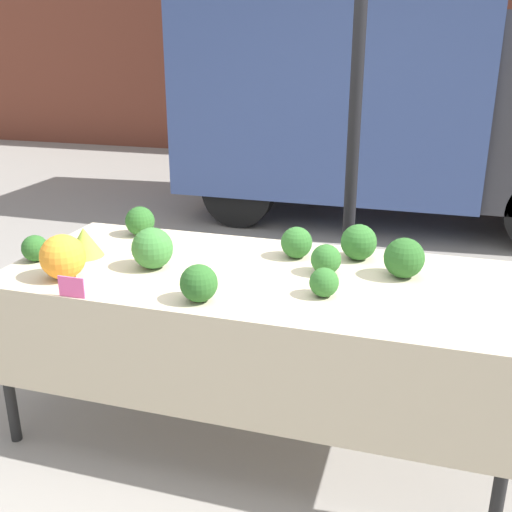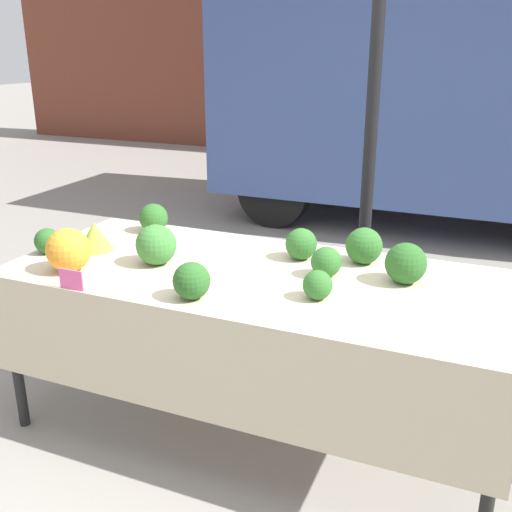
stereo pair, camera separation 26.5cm
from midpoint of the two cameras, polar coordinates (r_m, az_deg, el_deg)
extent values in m
plane|color=gray|center=(3.09, -2.56, -15.96)|extent=(40.00, 40.00, 0.00)
cylinder|color=black|center=(3.38, 6.97, 9.54)|extent=(0.07, 0.07, 2.42)
cube|color=#384C84|center=(6.50, 6.48, 17.17)|extent=(2.99, 1.92, 2.38)
cylinder|color=black|center=(6.14, -2.90, 6.22)|extent=(0.73, 0.22, 0.73)
cylinder|color=black|center=(7.58, 1.05, 8.84)|extent=(0.73, 0.22, 0.73)
cube|color=beige|center=(2.70, -2.82, -1.95)|extent=(2.26, 0.98, 0.03)
cube|color=beige|center=(2.40, -6.64, -11.40)|extent=(2.26, 0.01, 0.45)
cylinder|color=black|center=(3.06, -25.11, -9.62)|extent=(0.05, 0.05, 0.79)
cylinder|color=black|center=(2.40, 19.65, -17.51)|extent=(0.05, 0.05, 0.79)
cylinder|color=black|center=(3.67, -16.41, -3.65)|extent=(0.05, 0.05, 0.79)
cylinder|color=black|center=(3.13, 19.15, -8.13)|extent=(0.05, 0.05, 0.79)
sphere|color=orange|center=(2.77, -20.57, -0.13)|extent=(0.20, 0.20, 0.20)
cone|color=#93B238|center=(3.03, -18.47, 1.24)|extent=(0.18, 0.18, 0.14)
sphere|color=#2D6628|center=(2.66, 3.87, -0.37)|extent=(0.14, 0.14, 0.14)
sphere|color=#387533|center=(2.78, -12.56, 0.68)|extent=(0.19, 0.19, 0.19)
sphere|color=#2D6628|center=(2.43, 3.41, -2.58)|extent=(0.12, 0.12, 0.12)
sphere|color=#285B23|center=(3.28, -13.29, 3.22)|extent=(0.16, 0.16, 0.16)
sphere|color=#2D6628|center=(2.85, 7.15, 1.27)|extent=(0.17, 0.17, 0.17)
sphere|color=#285B23|center=(2.66, 11.19, -0.23)|extent=(0.18, 0.18, 0.18)
sphere|color=#2D6628|center=(2.86, 1.24, 1.25)|extent=(0.15, 0.15, 0.15)
sphere|color=#285B23|center=(3.05, -22.67, 0.64)|extent=(0.13, 0.13, 0.13)
sphere|color=#285B23|center=(2.40, -8.64, -2.64)|extent=(0.15, 0.15, 0.15)
cube|color=#F45B9E|center=(2.58, -20.04, -2.86)|extent=(0.12, 0.01, 0.09)
camera|label=1|loc=(0.13, -92.85, -1.02)|focal=42.00mm
camera|label=2|loc=(0.13, 87.15, 1.02)|focal=42.00mm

